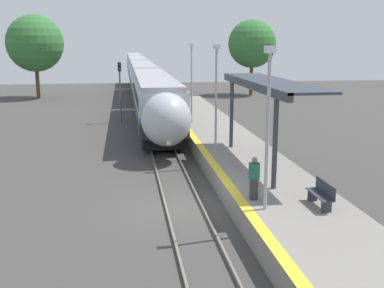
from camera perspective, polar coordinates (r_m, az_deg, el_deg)
name	(u,v)px	position (r m, az deg, el deg)	size (l,w,h in m)	color
ground_plane	(184,208)	(19.44, -0.99, -7.59)	(120.00, 120.00, 0.00)	#423F3D
rail_left	(166,207)	(19.35, -3.12, -7.47)	(0.08, 90.00, 0.15)	slate
rail_right	(201,205)	(19.51, 1.13, -7.28)	(0.08, 90.00, 0.15)	slate
train	(140,73)	(67.59, -6.19, 8.39)	(2.90, 86.28, 4.02)	black
platform_right	(272,194)	(20.06, 9.51, -5.81)	(4.03, 64.00, 0.89)	gray
platform_bench	(322,193)	(17.42, 15.14, -5.68)	(0.44, 1.62, 0.89)	#2D333D
person_waiting	(254,178)	(17.58, 7.37, -4.01)	(0.36, 0.22, 1.60)	#333338
railway_signal	(120,87)	(39.66, -8.53, 6.75)	(0.28, 0.28, 4.89)	#59595E
lamppost_near	(268,119)	(16.14, 8.98, 2.99)	(0.36, 0.20, 5.53)	#9E9EA3
lamppost_mid	(216,91)	(24.92, 2.87, 6.28)	(0.36, 0.20, 5.53)	#9E9EA3
lamppost_far	(192,78)	(33.88, -0.05, 7.83)	(0.36, 0.20, 5.53)	#9E9EA3
station_canopy	(263,86)	(22.33, 8.40, 6.77)	(2.02, 10.64, 3.92)	#333842
background_tree_left	(35,43)	(59.31, -18.11, 11.28)	(6.53, 6.53, 9.60)	brown
background_tree_right	(252,44)	(60.59, 7.13, 11.70)	(5.87, 5.87, 9.20)	brown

